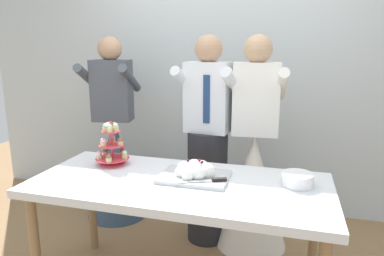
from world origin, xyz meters
The scene contains 8 objects.
rear_wall centered at (0.00, 1.47, 1.45)m, with size 5.20×0.10×2.90m, color silver.
dessert_table centered at (0.00, 0.00, 0.70)m, with size 1.80×0.80×0.78m.
cupcake_stand centered at (-0.54, 0.17, 0.90)m, with size 0.23×0.23×0.31m.
main_cake_tray centered at (0.08, 0.06, 0.82)m, with size 0.43×0.32×0.13m.
plate_stack centered at (0.69, 0.12, 0.81)m, with size 0.19×0.19×0.08m.
person_groom centered at (0.01, 0.72, 0.75)m, with size 0.51×0.54×1.66m.
person_bride centered at (0.37, 0.72, 0.58)m, with size 0.56×0.56×1.66m.
person_guest centered at (-0.92, 0.90, 0.58)m, with size 0.57×0.56×1.66m.
Camera 1 is at (0.62, -1.91, 1.57)m, focal length 32.92 mm.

